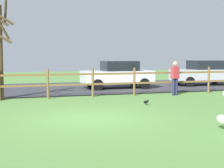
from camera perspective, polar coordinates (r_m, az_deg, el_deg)
The scene contains 7 objects.
ground_plane at distance 10.17m, azimuth -3.72°, elevation -5.95°, with size 60.00×60.00×0.00m, color #5B8C42.
parking_asphalt at distance 19.25m, azimuth -10.03°, elevation -0.77°, with size 28.00×7.40×0.05m, color #38383D.
paddock_fence at distance 14.85m, azimuth -11.05°, elevation 0.38°, with size 20.56×0.11×1.34m.
crow_on_grass at distance 12.86m, azimuth 5.91°, elevation -3.09°, with size 0.21×0.10×0.20m.
parked_car_white at distance 18.88m, azimuth 0.97°, elevation 1.69°, with size 4.00×1.88×1.56m.
parked_car_silver at distance 21.67m, azimuth 15.58°, elevation 1.93°, with size 4.07×2.02×1.56m.
visitor_right_of_tree at distance 16.13m, azimuth 10.86°, elevation 1.26°, with size 0.40×0.29×1.64m.
Camera 1 is at (-2.26, -9.73, 1.92)m, focal length 52.82 mm.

